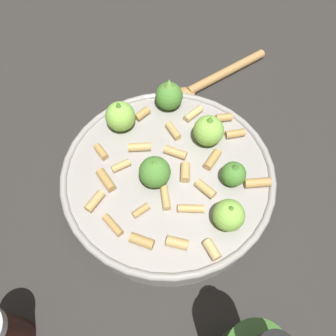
{
  "coord_description": "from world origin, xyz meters",
  "views": [
    {
      "loc": [
        -0.19,
        0.14,
        0.45
      ],
      "look_at": [
        0.0,
        0.0,
        0.06
      ],
      "focal_mm": 36.42,
      "sensor_mm": 36.0,
      "label": 1
    }
  ],
  "objects": [
    {
      "name": "ground_plane",
      "position": [
        0.0,
        0.0,
        0.0
      ],
      "size": [
        2.4,
        2.4,
        0.0
      ],
      "primitive_type": "plane",
      "color": "#2D2B28"
    },
    {
      "name": "cooking_pan",
      "position": [
        0.0,
        -0.0,
        0.03
      ],
      "size": [
        0.29,
        0.29,
        0.1
      ],
      "color": "#9E9993",
      "rests_on": "ground"
    },
    {
      "name": "pepper_shaker",
      "position": [
        -0.05,
        0.26,
        0.05
      ],
      "size": [
        0.04,
        0.04,
        0.1
      ],
      "color": "#33140F",
      "rests_on": "ground"
    },
    {
      "name": "wooden_spoon",
      "position": [
        0.13,
        -0.2,
        0.01
      ],
      "size": [
        0.04,
        0.22,
        0.02
      ],
      "color": "#B2844C",
      "rests_on": "ground"
    }
  ]
}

